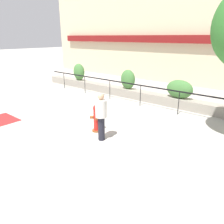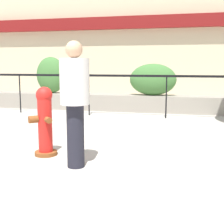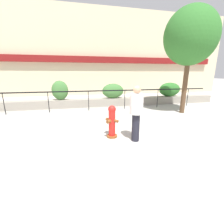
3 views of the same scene
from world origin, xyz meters
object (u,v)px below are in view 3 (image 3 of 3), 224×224
object	(u,v)px
hedge_bush_1	(60,90)
pedestrian	(136,110)
street_tree	(191,37)
hedge_bush_2	(113,91)
hedge_bush_3	(170,89)
fire_hydrant	(112,121)

from	to	relation	value
hedge_bush_1	pedestrian	world-z (taller)	pedestrian
street_tree	hedge_bush_1	bearing A→B (deg)	158.26
hedge_bush_2	pedestrian	world-z (taller)	pedestrian
hedge_bush_3	pedestrian	size ratio (longest dim) A/B	0.92
hedge_bush_2	fire_hydrant	bearing A→B (deg)	-102.73
street_tree	pedestrian	bearing A→B (deg)	-143.05
hedge_bush_1	street_tree	world-z (taller)	street_tree
hedge_bush_3	street_tree	distance (m)	3.94
hedge_bush_2	pedestrian	distance (m)	5.47
hedge_bush_1	hedge_bush_2	world-z (taller)	hedge_bush_1
hedge_bush_3	pedestrian	world-z (taller)	pedestrian
hedge_bush_2	pedestrian	bearing A→B (deg)	-94.92
street_tree	hedge_bush_2	bearing A→B (deg)	141.35
fire_hydrant	pedestrian	world-z (taller)	pedestrian
hedge_bush_1	fire_hydrant	world-z (taller)	hedge_bush_1
hedge_bush_1	fire_hydrant	bearing A→B (deg)	-66.65
hedge_bush_3	hedge_bush_2	bearing A→B (deg)	180.00
hedge_bush_1	pedestrian	bearing A→B (deg)	-62.54
hedge_bush_1	hedge_bush_3	distance (m)	7.42
hedge_bush_1	hedge_bush_2	xyz separation A→B (m)	(3.30, 0.00, -0.11)
pedestrian	fire_hydrant	bearing A→B (deg)	147.19
hedge_bush_2	pedestrian	xyz separation A→B (m)	(-0.47, -5.45, 0.01)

